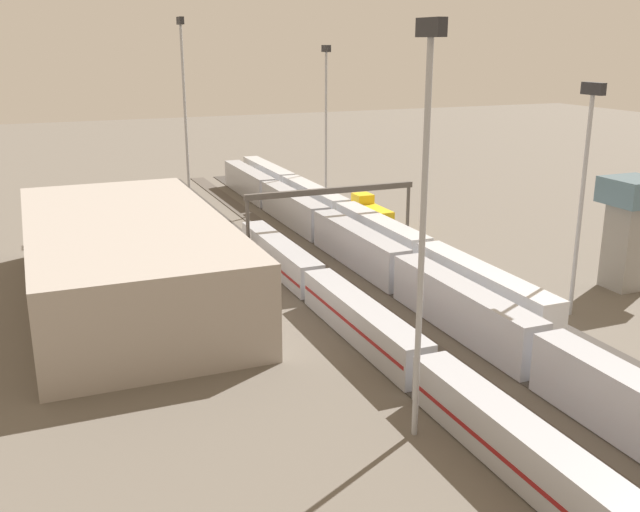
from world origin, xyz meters
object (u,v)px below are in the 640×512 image
at_px(train_on_track_2, 358,247).
at_px(light_mast_1, 184,93).
at_px(train_on_track_0, 370,216).
at_px(light_mast_2, 326,103).
at_px(train_on_track_1, 343,217).
at_px(signal_gantry, 331,198).
at_px(control_tower, 630,225).
at_px(light_mast_0, 585,169).
at_px(train_on_track_4, 362,321).
at_px(maintenance_shed, 127,259).
at_px(light_mast_3, 424,188).

xyz_separation_m(train_on_track_2, light_mast_1, (40.27, 13.10, 17.27)).
xyz_separation_m(train_on_track_0, light_mast_2, (24.49, -2.83, 15.35)).
relative_size(train_on_track_1, train_on_track_0, 9.56).
bearing_deg(signal_gantry, control_tower, -137.94).
relative_size(train_on_track_0, light_mast_0, 0.41).
xyz_separation_m(train_on_track_4, light_mast_2, (63.46, -22.83, 15.50)).
bearing_deg(light_mast_1, maintenance_shed, 158.85).
height_order(train_on_track_0, control_tower, control_tower).
bearing_deg(maintenance_shed, light_mast_3, -158.07).
bearing_deg(light_mast_0, train_on_track_1, 12.37).
xyz_separation_m(light_mast_0, maintenance_shed, (22.81, 42.98, -11.02)).
relative_size(train_on_track_0, light_mast_3, 0.34).
relative_size(light_mast_1, signal_gantry, 1.28).
relative_size(train_on_track_0, light_mast_2, 0.36).
bearing_deg(train_on_track_1, train_on_track_0, -78.33).
distance_m(light_mast_0, control_tower, 14.98).
xyz_separation_m(train_on_track_4, train_on_track_2, (22.10, -10.00, 0.62)).
distance_m(light_mast_0, signal_gantry, 36.66).
xyz_separation_m(train_on_track_2, light_mast_3, (-39.43, 13.88, 15.98)).
height_order(light_mast_0, control_tower, light_mast_0).
height_order(light_mast_1, light_mast_2, light_mast_1).
bearing_deg(light_mast_1, control_tower, -147.12).
xyz_separation_m(train_on_track_2, light_mast_0, (-24.16, -13.77, 13.10)).
height_order(train_on_track_1, train_on_track_0, same).
distance_m(train_on_track_4, light_mast_2, 69.20).
bearing_deg(maintenance_shed, light_mast_0, -117.95).
bearing_deg(maintenance_shed, train_on_track_2, -87.35).
distance_m(light_mast_2, control_tower, 62.96).
bearing_deg(train_on_track_2, train_on_track_1, -17.52).
distance_m(train_on_track_0, maintenance_shed, 43.31).
height_order(train_on_track_1, signal_gantry, signal_gantry).
xyz_separation_m(light_mast_3, signal_gantry, (48.22, -13.88, -11.18)).
xyz_separation_m(train_on_track_2, maintenance_shed, (-1.35, 29.21, 2.08)).
distance_m(maintenance_shed, control_tower, 57.77).
bearing_deg(signal_gantry, light_mast_2, -21.50).
distance_m(train_on_track_1, light_mast_3, 60.55).
xyz_separation_m(train_on_track_4, train_on_track_1, (37.94, -15.00, 0.62)).
height_order(light_mast_0, light_mast_1, light_mast_1).
height_order(light_mast_0, light_mast_3, light_mast_3).
xyz_separation_m(train_on_track_2, control_tower, (-19.52, -25.54, 5.09)).
bearing_deg(light_mast_0, maintenance_shed, 62.05).
bearing_deg(train_on_track_2, light_mast_3, 160.61).
bearing_deg(light_mast_3, light_mast_0, -61.09).
distance_m(train_on_track_2, light_mast_0, 30.74).
bearing_deg(signal_gantry, train_on_track_1, -35.36).
bearing_deg(train_on_track_2, train_on_track_4, 155.65).
bearing_deg(light_mast_2, maintenance_shed, 135.46).
xyz_separation_m(train_on_track_2, train_on_track_0, (16.87, -10.00, -0.46)).
relative_size(train_on_track_1, light_mast_1, 2.99).
bearing_deg(light_mast_2, train_on_track_4, 160.21).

